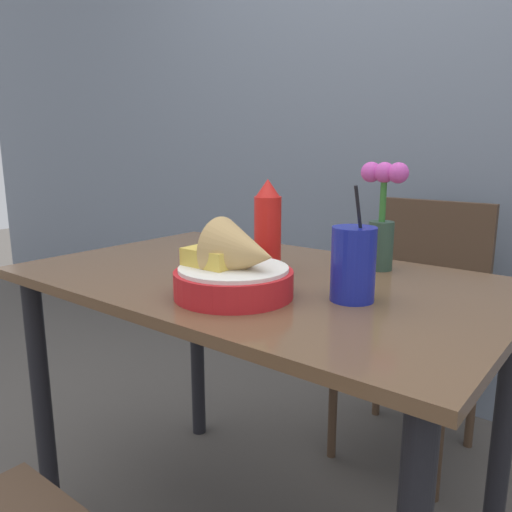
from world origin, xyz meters
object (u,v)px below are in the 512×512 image
Objects in this scene: chair_far_window at (420,304)px; flower_vase at (382,213)px; food_basket at (237,270)px; drink_cup at (353,266)px; ketchup_bottle at (269,228)px.

flower_vase reaches higher than chair_far_window.
food_basket is 1.06× the size of drink_cup.
drink_cup is (0.20, 0.13, 0.01)m from food_basket.
chair_far_window is 3.87× the size of ketchup_bottle.
food_basket is 1.08× the size of ketchup_bottle.
chair_far_window is at bearing 99.76° from drink_cup.
ketchup_bottle is 0.98× the size of drink_cup.
chair_far_window is at bearing 86.31° from food_basket.
drink_cup reaches higher than food_basket.
ketchup_bottle is at bearing 109.44° from food_basket.
ketchup_bottle is (-0.07, 0.21, 0.05)m from food_basket.
chair_far_window is at bearing 79.37° from ketchup_bottle.
food_basket reaches higher than chair_far_window.
food_basket is 0.23m from drink_cup.
drink_cup is at bearing -80.24° from chair_far_window.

